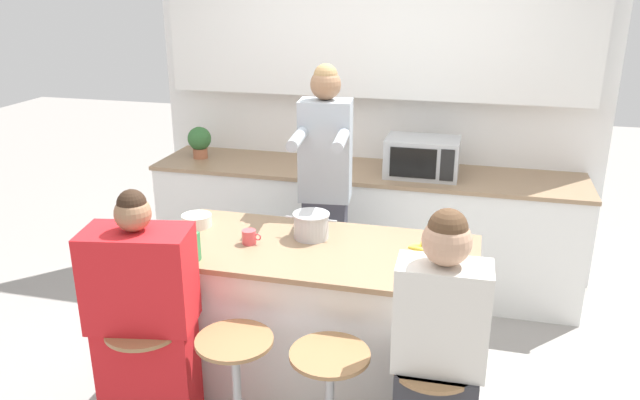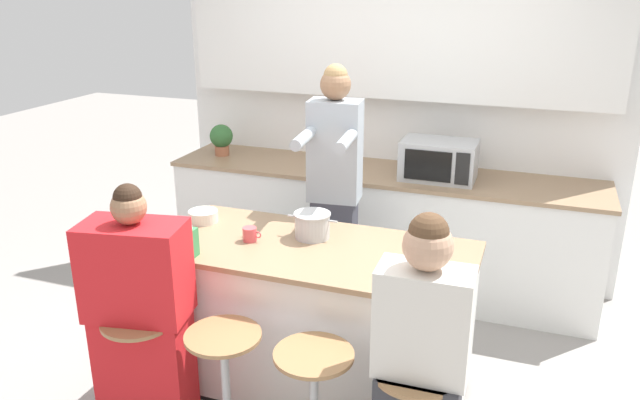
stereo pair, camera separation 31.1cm
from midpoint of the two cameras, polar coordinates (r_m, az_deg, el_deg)
The scene contains 17 objects.
ground_plane at distance 3.90m, azimuth 1.96°, elevation -16.66°, with size 16.00×16.00×0.00m, color gray.
wall_back at distance 4.90m, azimuth 8.67°, elevation 10.42°, with size 3.51×0.22×2.70m.
back_counter at distance 4.88m, azimuth 7.26°, elevation -2.65°, with size 3.26×0.67×0.94m.
kitchen_island at distance 3.64m, azimuth 2.04°, elevation -10.84°, with size 1.76×0.81×0.91m.
bar_stool_leftmost at distance 3.45m, azimuth -13.26°, elevation -15.02°, with size 0.38×0.38×0.68m.
bar_stool_center_left at distance 3.26m, azimuth -5.78°, elevation -16.76°, with size 0.38×0.38×0.68m.
person_cooking at distance 4.09m, azimuth 3.50°, elevation -0.20°, with size 0.39×0.61×1.82m.
person_wrapped_blanket at distance 3.34m, azimuth -13.47°, elevation -10.74°, with size 0.56×0.38×1.39m.
person_seated_near at distance 2.89m, azimuth 12.28°, elevation -15.54°, with size 0.41×0.27×1.42m.
cooking_pot at distance 3.54m, azimuth 1.81°, elevation -2.36°, with size 0.30×0.21×0.15m.
fruit_bowl at distance 3.82m, azimuth -8.35°, elevation -1.51°, with size 0.18×0.18×0.07m.
coffee_cup_near at distance 3.51m, azimuth -3.91°, elevation -3.19°, with size 0.11×0.08×0.08m.
coffee_cup_far at distance 3.08m, azimuth 12.69°, elevation -6.97°, with size 0.10×0.07×0.09m.
banana_bunch at distance 3.39m, azimuth 11.74°, elevation -4.74°, with size 0.17×0.12×0.06m.
juice_carton at distance 3.34m, azimuth -9.15°, elevation -3.87°, with size 0.07×0.07×0.17m.
microwave at distance 4.58m, azimuth 12.74°, elevation 3.55°, with size 0.53×0.35×0.28m.
potted_plant at distance 5.14m, azimuth -7.29°, elevation 5.62°, with size 0.19×0.19×0.25m.
Camera 2 is at (1.10, -2.95, 2.30)m, focal length 35.00 mm.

